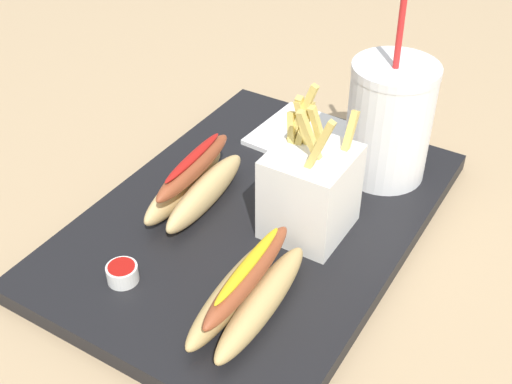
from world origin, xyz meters
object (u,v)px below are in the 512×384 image
hot_dog_1 (195,184)px  ketchup_cup_2 (302,175)px  soda_cup (389,121)px  fries_basket (310,190)px  napkin_stack (306,136)px  hot_dog_2 (248,291)px  ketchup_cup_1 (122,272)px

hot_dog_1 → ketchup_cup_2: bearing=138.7°
soda_cup → fries_basket: bearing=-11.6°
hot_dog_1 → napkin_stack: (-0.18, 0.05, -0.02)m
fries_basket → napkin_stack: 0.19m
fries_basket → hot_dog_2: size_ratio=0.99×
ketchup_cup_2 → napkin_stack: 0.10m
hot_dog_1 → hot_dog_2: 0.18m
soda_cup → hot_dog_2: bearing=-4.5°
soda_cup → fries_basket: (0.14, -0.03, -0.02)m
soda_cup → ketchup_cup_1: soda_cup is taller
ketchup_cup_2 → napkin_stack: bearing=-155.0°
fries_basket → hot_dog_2: bearing=3.0°
soda_cup → hot_dog_2: soda_cup is taller
hot_dog_1 → ketchup_cup_2: 0.13m
ketchup_cup_2 → ketchup_cup_1: bearing=-17.2°
hot_dog_2 → napkin_stack: size_ratio=1.34×
hot_dog_1 → hot_dog_2: bearing=52.0°
fries_basket → ketchup_cup_1: size_ratio=5.22×
hot_dog_2 → ketchup_cup_2: (-0.21, -0.05, -0.01)m
napkin_stack → hot_dog_2: bearing=17.6°
ketchup_cup_1 → napkin_stack: bearing=174.1°
soda_cup → ketchup_cup_2: 0.12m
ketchup_cup_1 → hot_dog_1: bearing=-175.2°
ketchup_cup_1 → ketchup_cup_2: (-0.24, 0.07, 0.00)m
hot_dog_1 → ketchup_cup_2: hot_dog_1 is taller
hot_dog_2 → soda_cup: bearing=175.5°
fries_basket → ketchup_cup_2: (-0.07, -0.05, -0.04)m
hot_dog_1 → ketchup_cup_1: size_ratio=4.99×
fries_basket → hot_dog_2: (0.14, 0.01, -0.03)m
fries_basket → ketchup_cup_1: (0.17, -0.12, -0.04)m
hot_dog_2 → ketchup_cup_2: bearing=-165.7°
hot_dog_1 → ketchup_cup_2: (-0.10, 0.09, -0.02)m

